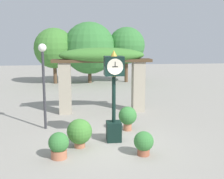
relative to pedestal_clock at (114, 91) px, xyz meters
The scene contains 9 objects.
ground_plane 1.70m from the pedestal_clock, 108.32° to the right, with size 60.00×60.00×0.00m, color gray.
pedestal_clock is the anchor object (origin of this frame).
pergola 3.89m from the pedestal_clock, 90.85° to the left, with size 4.57×1.16×3.03m.
potted_plant_near_left 1.70m from the pedestal_clock, 57.96° to the left, with size 0.68×0.68×0.91m.
potted_plant_near_right 1.98m from the pedestal_clock, 60.88° to the right, with size 0.59×0.59×0.72m.
potted_plant_far_left 1.72m from the pedestal_clock, 158.50° to the right, with size 0.80×0.80×0.92m.
potted_plant_far_right 2.49m from the pedestal_clock, 144.90° to the right, with size 0.59×0.59×0.77m.
lamp_post 2.98m from the pedestal_clock, 146.36° to the left, with size 0.31×0.31×3.24m.
tree_line 13.27m from the pedestal_clock, 91.36° to the left, with size 8.67×4.04×4.76m.
Camera 1 is at (-1.08, -8.81, 3.36)m, focal length 45.00 mm.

